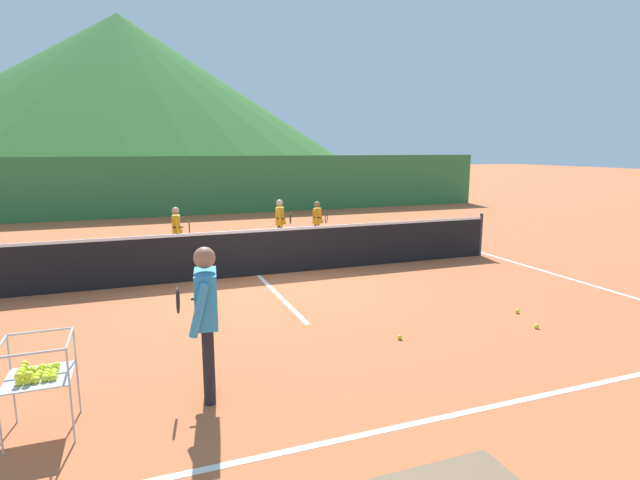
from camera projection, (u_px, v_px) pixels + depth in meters
name	position (u px, v px, depth m)	size (l,w,h in m)	color
ground_plane	(258.00, 275.00, 10.42)	(120.00, 120.00, 0.00)	#BC6038
line_baseline_near	(409.00, 425.00, 4.78)	(11.75, 0.08, 0.01)	white
line_baseline_far	(218.00, 235.00, 15.28)	(11.75, 0.08, 0.01)	white
line_sideline_east	(488.00, 255.00, 12.44)	(0.08, 11.40, 0.01)	white
line_service_center	(258.00, 275.00, 10.42)	(0.08, 6.32, 0.01)	white
tennis_net	(258.00, 252.00, 10.33)	(11.28, 0.08, 1.05)	#333338
instructor	(206.00, 309.00, 5.16)	(0.43, 0.78, 1.63)	black
student_0	(177.00, 228.00, 11.73)	(0.41, 0.64, 1.26)	black
student_1	(280.00, 220.00, 13.00)	(0.41, 0.71, 1.31)	black
student_2	(318.00, 219.00, 13.54)	(0.41, 0.68, 1.20)	black
ball_cart	(37.00, 374.00, 4.55)	(0.58, 0.58, 0.90)	#B7B7BC
tennis_ball_1	(400.00, 337.00, 6.92)	(0.07, 0.07, 0.07)	yellow
tennis_ball_4	(536.00, 326.00, 7.34)	(0.07, 0.07, 0.07)	yellow
tennis_ball_5	(517.00, 311.00, 8.02)	(0.07, 0.07, 0.07)	yellow
tennis_ball_6	(208.00, 287.00, 9.42)	(0.07, 0.07, 0.07)	yellow
windscreen_fence	(196.00, 186.00, 19.65)	(25.86, 0.08, 2.33)	#33753D
hill_0	(122.00, 94.00, 58.45)	(55.94, 55.94, 17.90)	#2D6628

